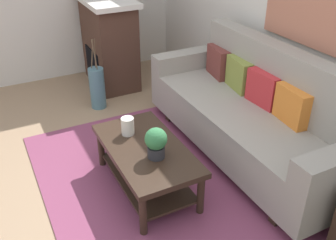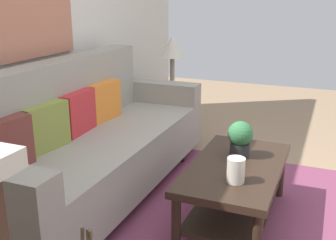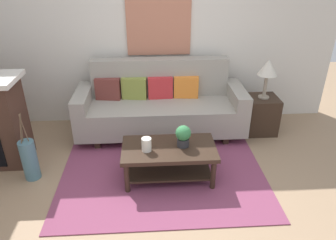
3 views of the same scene
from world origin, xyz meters
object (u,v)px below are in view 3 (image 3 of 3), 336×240
throw_pillow_crimson (160,88)px  coffee_table (169,155)px  throw_pillow_olive (134,88)px  side_table (261,115)px  throw_pillow_maroon (108,89)px  couch (161,107)px  table_lamp (268,69)px  tabletop_vase (147,144)px  framed_painting (159,28)px  potted_plant_tabletop (183,135)px  throw_pillow_orange (186,87)px  floor_vase (30,160)px

throw_pillow_crimson → coffee_table: (0.05, -1.24, -0.37)m
throw_pillow_olive → side_table: (1.89, -0.18, -0.40)m
side_table → throw_pillow_maroon: bearing=175.4°
couch → table_lamp: 1.61m
couch → coffee_table: couch is taller
tabletop_vase → table_lamp: bearing=32.9°
couch → side_table: size_ratio=4.32×
framed_painting → throw_pillow_olive: bearing=-138.4°
throw_pillow_maroon → potted_plant_tabletop: (0.98, -1.23, -0.11)m
throw_pillow_orange → side_table: size_ratio=0.64×
couch → table_lamp: size_ratio=4.24×
throw_pillow_crimson → floor_vase: bearing=-144.5°
coffee_table → table_lamp: 1.93m
throw_pillow_orange → framed_painting: bearing=138.4°
potted_plant_tabletop → table_lamp: size_ratio=0.46×
couch → floor_vase: size_ratio=4.77×
side_table → table_lamp: size_ratio=0.98×
throw_pillow_maroon → table_lamp: size_ratio=0.63×
couch → tabletop_vase: size_ratio=15.18×
tabletop_vase → throw_pillow_crimson: bearing=80.7°
throw_pillow_crimson → throw_pillow_maroon: bearing=180.0°
throw_pillow_orange → floor_vase: (-1.99, -1.15, -0.43)m
throw_pillow_maroon → tabletop_vase: 1.42m
framed_painting → potted_plant_tabletop: bearing=-82.2°
throw_pillow_crimson → framed_painting: bearing=90.0°
throw_pillow_orange → potted_plant_tabletop: size_ratio=1.37×
side_table → table_lamp: (0.00, 0.00, 0.71)m
tabletop_vase → table_lamp: 2.11m
couch → tabletop_vase: couch is taller
throw_pillow_olive → potted_plant_tabletop: size_ratio=1.37×
coffee_table → side_table: side_table is taller
throw_pillow_olive → coffee_table: (0.43, -1.24, -0.37)m
potted_plant_tabletop → throw_pillow_orange: bearing=82.1°
throw_pillow_maroon → coffee_table: (0.81, -1.24, -0.37)m
tabletop_vase → framed_painting: 1.92m
couch → throw_pillow_crimson: size_ratio=6.72×
throw_pillow_orange → floor_vase: bearing=-150.1°
coffee_table → framed_painting: bearing=91.7°
throw_pillow_orange → side_table: bearing=-9.2°
couch → potted_plant_tabletop: 1.13m
throw_pillow_maroon → throw_pillow_olive: same height
throw_pillow_maroon → throw_pillow_orange: same height
throw_pillow_maroon → throw_pillow_orange: (1.15, 0.00, 0.00)m
throw_pillow_olive → throw_pillow_crimson: (0.38, 0.00, 0.00)m
tabletop_vase → couch: bearing=79.8°
throw_pillow_olive → tabletop_vase: 1.32m
side_table → floor_vase: size_ratio=1.11×
throw_pillow_orange → coffee_table: size_ratio=0.33×
coffee_table → floor_vase: size_ratio=2.17×
couch → throw_pillow_maroon: couch is taller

